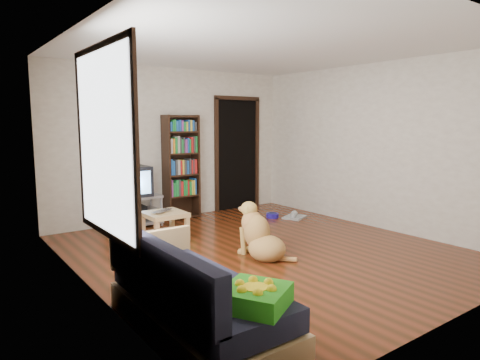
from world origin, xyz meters
TOP-DOWN VIEW (x-y plane):
  - ground at (0.00, 0.00)m, footprint 5.00×5.00m
  - ceiling at (0.00, 0.00)m, footprint 5.00×5.00m
  - wall_back at (0.00, 2.50)m, footprint 4.50×0.00m
  - wall_front at (0.00, -2.50)m, footprint 4.50×0.00m
  - wall_left at (-2.25, 0.00)m, footprint 0.00×5.00m
  - wall_right at (2.25, 0.00)m, footprint 0.00×5.00m
  - green_cushion at (-1.75, -2.03)m, footprint 0.57×0.57m
  - laptop at (-0.82, 1.22)m, footprint 0.42×0.38m
  - dog_bowl at (1.35, 1.41)m, footprint 0.22×0.22m
  - grey_rag at (1.65, 1.16)m, footprint 0.50×0.46m
  - window at (-2.23, -0.50)m, footprint 0.03×1.46m
  - doorway at (1.35, 2.48)m, footprint 1.03×0.05m
  - tv_stand at (-0.90, 2.25)m, footprint 0.90×0.45m
  - crt_tv at (-0.90, 2.27)m, footprint 0.55×0.52m
  - bookshelf at (0.05, 2.34)m, footprint 0.60×0.30m
  - sofa at (-1.87, -1.38)m, footprint 0.80×1.80m
  - coffee_table at (-0.82, 1.25)m, footprint 0.55×0.55m
  - dog at (-0.23, -0.19)m, footprint 0.50×0.84m

SIDE VIEW (x-z plane):
  - ground at x=0.00m, z-range 0.00..0.00m
  - grey_rag at x=1.65m, z-range 0.00..0.03m
  - dog_bowl at x=1.35m, z-range 0.00..0.08m
  - dog at x=-0.23m, z-range -0.10..0.62m
  - sofa at x=-1.87m, z-range -0.14..0.66m
  - tv_stand at x=-0.90m, z-range 0.02..0.52m
  - coffee_table at x=-0.82m, z-range 0.08..0.48m
  - laptop at x=-0.82m, z-range 0.40..0.43m
  - green_cushion at x=-1.75m, z-range 0.42..0.56m
  - crt_tv at x=-0.90m, z-range 0.45..1.03m
  - bookshelf at x=0.05m, z-range 0.10..1.90m
  - doorway at x=1.35m, z-range 0.03..2.21m
  - wall_back at x=0.00m, z-range -0.95..3.55m
  - wall_front at x=0.00m, z-range -0.95..3.55m
  - wall_left at x=-2.25m, z-range -1.20..3.80m
  - wall_right at x=2.25m, z-range -1.20..3.80m
  - window at x=-2.23m, z-range 0.65..2.35m
  - ceiling at x=0.00m, z-range 2.60..2.60m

